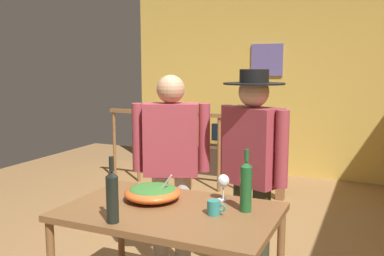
% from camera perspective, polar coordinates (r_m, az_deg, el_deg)
% --- Properties ---
extents(back_wall, '(4.87, 0.10, 2.76)m').
position_cam_1_polar(back_wall, '(6.46, 12.44, 5.88)').
color(back_wall, gold).
rests_on(back_wall, ground_plane).
extents(framed_picture, '(0.48, 0.03, 0.47)m').
position_cam_1_polar(framed_picture, '(6.45, 10.13, 9.08)').
color(framed_picture, '#615797').
extents(stair_railing, '(2.52, 0.10, 1.08)m').
position_cam_1_polar(stair_railing, '(5.47, 3.63, -2.09)').
color(stair_railing, brown).
rests_on(stair_railing, ground_plane).
extents(tv_console, '(0.90, 0.40, 0.42)m').
position_cam_1_polar(tv_console, '(6.48, 4.73, -4.41)').
color(tv_console, '#38281E').
rests_on(tv_console, ground_plane).
extents(flat_screen_tv, '(0.46, 0.12, 0.36)m').
position_cam_1_polar(flat_screen_tv, '(6.37, 4.69, -0.76)').
color(flat_screen_tv, black).
rests_on(flat_screen_tv, tv_console).
extents(serving_table, '(1.30, 0.83, 0.77)m').
position_cam_1_polar(serving_table, '(2.65, -3.01, -12.43)').
color(serving_table, brown).
rests_on(serving_table, ground_plane).
extents(salad_bowl, '(0.37, 0.37, 0.19)m').
position_cam_1_polar(salad_bowl, '(2.78, -5.35, -8.65)').
color(salad_bowl, '#DB5B23').
rests_on(salad_bowl, serving_table).
extents(wine_glass, '(0.08, 0.08, 0.17)m').
position_cam_1_polar(wine_glass, '(2.76, 4.27, -7.30)').
color(wine_glass, silver).
rests_on(wine_glass, serving_table).
extents(wine_bottle_dark, '(0.07, 0.07, 0.38)m').
position_cam_1_polar(wine_bottle_dark, '(2.41, -10.75, -9.01)').
color(wine_bottle_dark, black).
rests_on(wine_bottle_dark, serving_table).
extents(wine_bottle_green, '(0.07, 0.07, 0.38)m').
position_cam_1_polar(wine_bottle_green, '(2.56, 7.33, -7.73)').
color(wine_bottle_green, '#1E5628').
rests_on(wine_bottle_green, serving_table).
extents(mug_teal, '(0.11, 0.08, 0.09)m').
position_cam_1_polar(mug_teal, '(2.52, 3.01, -10.71)').
color(mug_teal, teal).
rests_on(mug_teal, serving_table).
extents(person_standing_left, '(0.57, 0.36, 1.57)m').
position_cam_1_polar(person_standing_left, '(3.31, -2.83, -3.98)').
color(person_standing_left, beige).
rests_on(person_standing_left, ground_plane).
extents(person_standing_right, '(0.55, 0.43, 1.62)m').
position_cam_1_polar(person_standing_right, '(3.07, 8.18, -4.42)').
color(person_standing_right, '#2D3323').
rests_on(person_standing_right, ground_plane).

